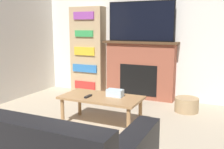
# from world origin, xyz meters

# --- Properties ---
(wall_back) EXTENTS (5.49, 0.06, 2.70)m
(wall_back) POSITION_xyz_m (0.00, 4.18, 1.35)
(wall_back) COLOR silver
(wall_back) RESTS_ON ground_plane
(fireplace) EXTENTS (1.39, 0.28, 1.07)m
(fireplace) POSITION_xyz_m (-0.19, 4.03, 0.54)
(fireplace) COLOR brown
(fireplace) RESTS_ON ground_plane
(tv) EXTENTS (1.23, 0.03, 0.71)m
(tv) POSITION_xyz_m (-0.19, 4.01, 1.43)
(tv) COLOR black
(tv) RESTS_ON fireplace
(coffee_table) EXTENTS (1.09, 0.56, 0.40)m
(coffee_table) POSITION_xyz_m (-0.21, 2.49, 0.35)
(coffee_table) COLOR #A87A4C
(coffee_table) RESTS_ON ground_plane
(tissue_box) EXTENTS (0.22, 0.12, 0.10)m
(tissue_box) POSITION_xyz_m (-0.04, 2.56, 0.45)
(tissue_box) COLOR silver
(tissue_box) RESTS_ON coffee_table
(remote_control) EXTENTS (0.04, 0.15, 0.02)m
(remote_control) POSITION_xyz_m (-0.35, 2.39, 0.41)
(remote_control) COLOR black
(remote_control) RESTS_ON coffee_table
(bookshelf) EXTENTS (0.69, 0.29, 1.71)m
(bookshelf) POSITION_xyz_m (-1.29, 4.01, 0.86)
(bookshelf) COLOR tan
(bookshelf) RESTS_ON ground_plane
(storage_basket) EXTENTS (0.37, 0.37, 0.23)m
(storage_basket) POSITION_xyz_m (0.76, 3.56, 0.11)
(storage_basket) COLOR tan
(storage_basket) RESTS_ON ground_plane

